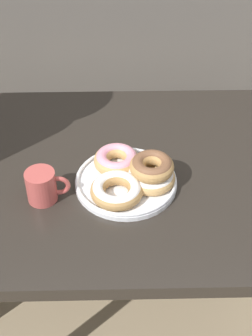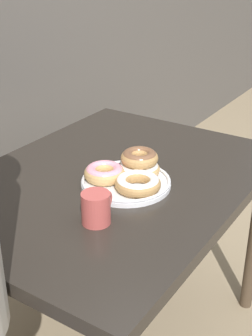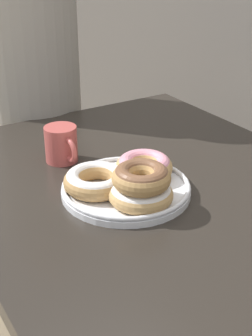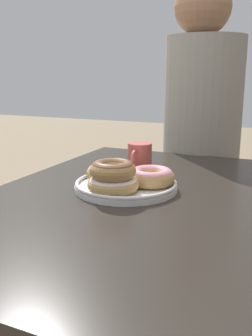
% 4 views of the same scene
% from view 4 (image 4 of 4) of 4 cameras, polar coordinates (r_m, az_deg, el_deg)
% --- Properties ---
extents(dining_table, '(1.10, 0.82, 0.73)m').
position_cam_4_polar(dining_table, '(0.99, 3.35, -8.54)').
color(dining_table, '#28231E').
rests_on(dining_table, ground_plane).
extents(donut_plate, '(0.30, 0.28, 0.09)m').
position_cam_4_polar(donut_plate, '(0.99, -0.38, -1.56)').
color(donut_plate, white).
rests_on(donut_plate, dining_table).
extents(coffee_mug, '(0.11, 0.08, 0.09)m').
position_cam_4_polar(coffee_mug, '(1.21, 2.06, 1.80)').
color(coffee_mug, '#B74C47').
rests_on(coffee_mug, dining_table).
extents(person_figure, '(0.37, 0.32, 1.39)m').
position_cam_4_polar(person_figure, '(1.63, 11.52, 3.41)').
color(person_figure, '#232838').
rests_on(person_figure, ground_plane).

